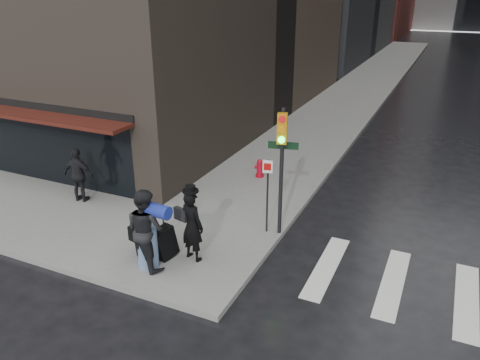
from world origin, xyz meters
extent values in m
plane|color=black|center=(0.00, 0.00, 0.00)|extent=(140.00, 140.00, 0.00)
cube|color=slate|center=(0.00, 27.00, 0.07)|extent=(4.00, 50.00, 0.15)
cube|color=silver|center=(3.50, 1.00, 0.01)|extent=(0.50, 3.00, 0.01)
cube|color=silver|center=(5.10, 1.00, 0.01)|extent=(0.50, 3.00, 0.01)
cube|color=silver|center=(6.70, 1.00, 0.01)|extent=(0.50, 3.00, 0.01)
cube|color=black|center=(-7.00, 2.05, 1.40)|extent=(8.00, 0.12, 2.60)
cube|color=#3E140E|center=(-7.00, 1.55, 2.65)|extent=(8.40, 1.10, 0.12)
cube|color=black|center=(-7.00, 1.98, 2.82)|extent=(8.40, 0.08, 0.22)
imported|color=black|center=(0.41, -0.25, 1.07)|extent=(0.76, 0.59, 1.83)
cylinder|color=black|center=(0.41, -0.25, 2.00)|extent=(0.39, 0.39, 0.05)
cylinder|color=black|center=(0.41, -0.25, 2.06)|extent=(0.24, 0.24, 0.15)
cube|color=black|center=(0.10, -0.24, 1.31)|extent=(0.41, 0.21, 0.32)
cube|color=black|center=(-0.23, -0.53, 0.58)|extent=(0.47, 0.76, 0.93)
cylinder|color=black|center=(-0.23, -0.53, 1.07)|extent=(0.04, 0.04, 0.43)
imported|color=black|center=(-0.41, -1.01, 1.17)|extent=(1.15, 1.00, 2.03)
cube|color=black|center=(-0.82, -0.70, 0.76)|extent=(0.67, 0.47, 0.38)
cylinder|color=navy|center=(-0.05, -0.97, 1.71)|extent=(0.64, 0.38, 0.33)
imported|color=black|center=(-4.52, 1.22, 1.02)|extent=(1.07, 0.55, 1.74)
cylinder|color=black|center=(1.90, 1.90, 1.91)|extent=(0.11, 0.11, 3.53)
cube|color=orange|center=(1.95, 1.71, 3.19)|extent=(0.28, 0.21, 0.79)
cylinder|color=red|center=(1.97, 1.63, 3.46)|extent=(0.18, 0.09, 0.18)
cylinder|color=orange|center=(1.97, 1.63, 3.19)|extent=(0.18, 0.09, 0.18)
cylinder|color=#19E533|center=(1.97, 1.63, 2.93)|extent=(0.18, 0.09, 0.18)
cylinder|color=black|center=(1.56, 1.81, 1.21)|extent=(0.05, 0.05, 2.12)
cube|color=white|center=(1.56, 1.78, 2.09)|extent=(0.26, 0.08, 0.35)
cube|color=black|center=(1.90, 1.98, 2.66)|extent=(0.78, 0.22, 0.19)
cylinder|color=#A70A1B|center=(-0.15, 5.43, 0.20)|extent=(0.29, 0.29, 0.09)
cylinder|color=#A70A1B|center=(-0.15, 5.43, 0.42)|extent=(0.22, 0.22, 0.55)
sphere|color=#A70A1B|center=(-0.15, 5.43, 0.71)|extent=(0.20, 0.20, 0.20)
cylinder|color=#A70A1B|center=(-0.15, 5.43, 0.51)|extent=(0.38, 0.18, 0.13)
camera|label=1|loc=(5.70, -8.91, 6.50)|focal=35.00mm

